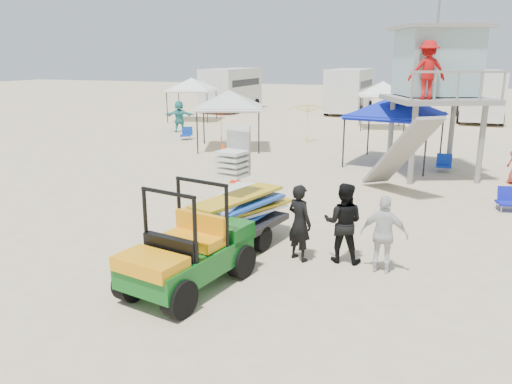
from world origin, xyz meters
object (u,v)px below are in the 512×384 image
(lifeguard_tower, at_px, (437,68))
(surf_trailer, at_px, (237,204))
(utility_cart, at_px, (185,243))
(man_left, at_px, (299,223))
(canopy_blue, at_px, (397,98))

(lifeguard_tower, bearing_deg, surf_trailer, -112.23)
(utility_cart, height_order, surf_trailer, surf_trailer)
(man_left, bearing_deg, canopy_blue, -67.07)
(utility_cart, height_order, canopy_blue, canopy_blue)
(surf_trailer, distance_m, canopy_blue, 10.64)
(surf_trailer, relative_size, man_left, 1.73)
(man_left, bearing_deg, surf_trailer, 15.66)
(utility_cart, height_order, lifeguard_tower, lifeguard_tower)
(man_left, xyz_separation_m, lifeguard_tower, (2.11, 9.18, 2.93))
(lifeguard_tower, bearing_deg, canopy_blue, 134.76)
(utility_cart, xyz_separation_m, surf_trailer, (0.00, 2.33, 0.08))
(surf_trailer, bearing_deg, man_left, -11.18)
(canopy_blue, bearing_deg, utility_cart, -100.09)
(utility_cart, distance_m, surf_trailer, 2.34)
(lifeguard_tower, xyz_separation_m, canopy_blue, (-1.39, 1.40, -1.16))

